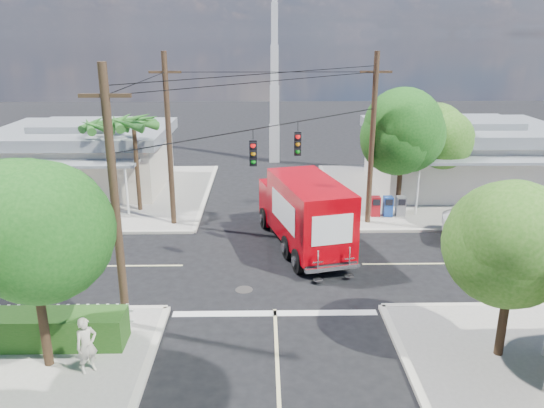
{
  "coord_description": "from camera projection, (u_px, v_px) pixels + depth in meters",
  "views": [
    {
      "loc": [
        -0.41,
        -21.58,
        9.78
      ],
      "look_at": [
        0.0,
        2.0,
        2.2
      ],
      "focal_mm": 35.0,
      "sensor_mm": 36.0,
      "label": 1
    }
  ],
  "objects": [
    {
      "name": "utility_poles",
      "position": [
        237.0,
        154.0,
        23.61
      ],
      "size": [
        12.0,
        10.68,
        9.0
      ],
      "color": "#473321",
      "rests_on": "ground"
    },
    {
      "name": "hedge_sw",
      "position": [
        29.0,
        329.0,
        17.11
      ],
      "size": [
        6.2,
        1.2,
        1.1
      ],
      "primitive_type": "cube",
      "color": "#1C4A13",
      "rests_on": "sidewalk_sw"
    },
    {
      "name": "tree_ne_back",
      "position": [
        438.0,
        134.0,
        30.95
      ],
      "size": [
        3.77,
        3.66,
        5.82
      ],
      "color": "#422D1C",
      "rests_on": "sidewalk_ne"
    },
    {
      "name": "vending_boxes",
      "position": [
        388.0,
        206.0,
        29.34
      ],
      "size": [
        1.9,
        0.5,
        1.1
      ],
      "color": "maroon",
      "rests_on": "sidewalk_ne"
    },
    {
      "name": "picket_fence",
      "position": [
        45.0,
        317.0,
        17.87
      ],
      "size": [
        5.94,
        0.06,
        1.0
      ],
      "color": "silver",
      "rests_on": "sidewalk_sw"
    },
    {
      "name": "palm_nw_back",
      "position": [
        105.0,
        127.0,
        30.52
      ],
      "size": [
        3.01,
        3.08,
        5.19
      ],
      "color": "#422D1C",
      "rests_on": "sidewalk_nw"
    },
    {
      "name": "radio_tower",
      "position": [
        274.0,
        90.0,
        40.86
      ],
      "size": [
        0.8,
        0.8,
        17.0
      ],
      "color": "silver",
      "rests_on": "ground"
    },
    {
      "name": "road_markings",
      "position": [
        273.0,
        279.0,
        22.14
      ],
      "size": [
        32.0,
        32.0,
        0.01
      ],
      "color": "beige",
      "rests_on": "ground"
    },
    {
      "name": "building_ne",
      "position": [
        461.0,
        154.0,
        34.43
      ],
      "size": [
        11.8,
        10.2,
        4.5
      ],
      "color": "silver",
      "rests_on": "sidewalk_ne"
    },
    {
      "name": "parked_car",
      "position": [
        510.0,
        228.0,
        25.47
      ],
      "size": [
        6.81,
        4.41,
        1.74
      ],
      "primitive_type": "imported",
      "rotation": [
        0.0,
        0.0,
        1.31
      ],
      "color": "silver",
      "rests_on": "ground"
    },
    {
      "name": "tree_ne_front",
      "position": [
        404.0,
        131.0,
        28.63
      ],
      "size": [
        4.21,
        4.14,
        6.66
      ],
      "color": "#422D1C",
      "rests_on": "sidewalk_ne"
    },
    {
      "name": "sidewalk_nw",
      "position": [
        99.0,
        194.0,
        33.69
      ],
      "size": [
        14.12,
        14.12,
        0.14
      ],
      "color": "gray",
      "rests_on": "ground"
    },
    {
      "name": "ground",
      "position": [
        273.0,
        265.0,
        23.54
      ],
      "size": [
        120.0,
        120.0,
        0.0
      ],
      "primitive_type": "plane",
      "color": "black",
      "rests_on": "ground"
    },
    {
      "name": "tree_se",
      "position": [
        516.0,
        239.0,
        15.53
      ],
      "size": [
        3.67,
        3.54,
        5.62
      ],
      "color": "#422D1C",
      "rests_on": "sidewalk_se"
    },
    {
      "name": "pedestrian",
      "position": [
        87.0,
        345.0,
        15.63
      ],
      "size": [
        0.77,
        0.74,
        1.77
      ],
      "primitive_type": "imported",
      "rotation": [
        0.0,
        0.0,
        0.71
      ],
      "color": "beige",
      "rests_on": "sidewalk_sw"
    },
    {
      "name": "palm_nw_front",
      "position": [
        134.0,
        125.0,
        29.01
      ],
      "size": [
        3.01,
        3.08,
        5.59
      ],
      "color": "#422D1C",
      "rests_on": "sidewalk_nw"
    },
    {
      "name": "sidewalk_ne",
      "position": [
        439.0,
        192.0,
        34.06
      ],
      "size": [
        14.12,
        14.12,
        0.14
      ],
      "color": "gray",
      "rests_on": "ground"
    },
    {
      "name": "delivery_truck",
      "position": [
        304.0,
        212.0,
        25.02
      ],
      "size": [
        4.25,
        8.32,
        3.46
      ],
      "color": "black",
      "rests_on": "ground"
    },
    {
      "name": "building_nw",
      "position": [
        85.0,
        156.0,
        34.53
      ],
      "size": [
        10.8,
        10.2,
        4.3
      ],
      "color": "beige",
      "rests_on": "sidewalk_nw"
    },
    {
      "name": "tree_sw_front",
      "position": [
        30.0,
        237.0,
        14.92
      ],
      "size": [
        3.88,
        3.78,
        6.03
      ],
      "color": "#422D1C",
      "rests_on": "sidewalk_sw"
    }
  ]
}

